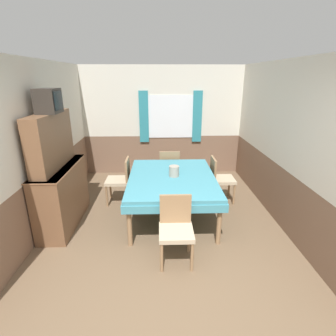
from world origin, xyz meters
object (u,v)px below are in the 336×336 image
(dining_table, at_px, (172,182))
(chair_left_far, at_px, (121,178))
(chair_right_far, at_px, (220,177))
(chair_head_window, at_px, (169,167))
(chair_head_near, at_px, (176,227))
(vase, at_px, (174,171))
(sideboard, at_px, (59,180))
(tv, at_px, (48,101))

(dining_table, xyz_separation_m, chair_left_far, (-0.95, 0.56, -0.15))
(dining_table, relative_size, chair_left_far, 2.19)
(chair_right_far, distance_m, chair_head_window, 1.14)
(chair_head_near, distance_m, chair_left_far, 1.98)
(vase, bearing_deg, dining_table, -166.65)
(chair_head_near, relative_size, chair_right_far, 1.00)
(chair_right_far, height_order, chair_left_far, same)
(chair_right_far, bearing_deg, vase, -59.03)
(chair_head_near, distance_m, chair_right_far, 1.98)
(chair_right_far, xyz_separation_m, chair_left_far, (-1.91, 0.00, 0.00))
(vase, bearing_deg, chair_left_far, 150.94)
(dining_table, height_order, sideboard, sideboard)
(chair_head_window, height_order, chair_left_far, same)
(dining_table, relative_size, chair_right_far, 2.19)
(dining_table, distance_m, tv, 2.26)
(vase, bearing_deg, chair_right_far, 30.97)
(sideboard, xyz_separation_m, tv, (0.02, -0.03, 1.24))
(chair_right_far, bearing_deg, chair_head_near, -28.77)
(chair_left_far, xyz_separation_m, sideboard, (-0.86, -0.77, 0.28))
(chair_head_near, distance_m, sideboard, 2.07)
(dining_table, bearing_deg, chair_left_far, 149.62)
(chair_left_far, relative_size, vase, 4.88)
(sideboard, height_order, vase, sideboard)
(chair_right_far, height_order, tv, tv)
(chair_left_far, bearing_deg, dining_table, -120.38)
(chair_head_near, height_order, chair_right_far, same)
(chair_left_far, bearing_deg, chair_right_far, -90.00)
(chair_right_far, xyz_separation_m, chair_head_window, (-0.95, 0.62, 0.00))
(sideboard, bearing_deg, chair_right_far, 15.53)
(chair_head_near, xyz_separation_m, vase, (0.04, 1.19, 0.34))
(dining_table, xyz_separation_m, vase, (0.04, 0.01, 0.19))
(chair_right_far, distance_m, vase, 1.12)
(chair_right_far, xyz_separation_m, vase, (-0.92, -0.55, 0.34))
(chair_left_far, bearing_deg, tv, 133.78)
(chair_left_far, xyz_separation_m, tv, (-0.83, -0.80, 1.52))
(sideboard, bearing_deg, vase, 6.72)
(chair_head_near, relative_size, tv, 2.30)
(chair_head_near, xyz_separation_m, chair_left_far, (-0.95, 1.74, 0.00))
(chair_right_far, distance_m, sideboard, 2.88)
(chair_head_window, bearing_deg, vase, -88.21)
(chair_left_far, height_order, tv, tv)
(chair_head_near, xyz_separation_m, chair_head_window, (0.00, 2.36, 0.00))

